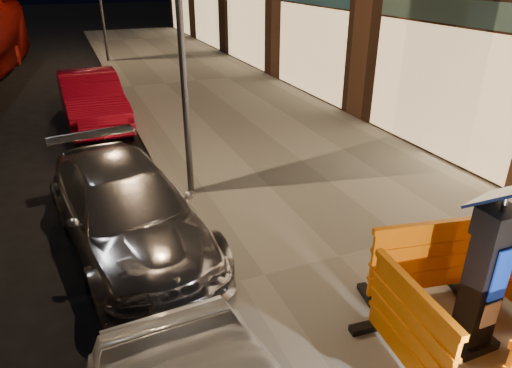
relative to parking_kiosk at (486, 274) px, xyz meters
name	(u,v)px	position (x,y,z in m)	size (l,w,h in m)	color
ground_plane	(230,292)	(-2.20, 2.11, -1.15)	(120.00, 120.00, 0.00)	black
sidewalk	(404,243)	(0.80, 2.11, -1.07)	(6.00, 60.00, 0.15)	gray
kerb	(230,288)	(-2.20, 2.11, -1.07)	(0.30, 60.00, 0.15)	slate
parking_kiosk	(486,274)	(0.00, 0.00, 0.00)	(0.63, 0.63, 1.99)	black
barrier_back	(420,260)	(0.00, 0.95, -0.44)	(1.43, 0.59, 1.11)	orange
barrier_kerbside	(409,329)	(-0.95, 0.00, -0.44)	(1.43, 0.59, 1.11)	orange
car_silver	(132,246)	(-3.30, 3.84, -1.15)	(1.90, 4.67, 1.36)	#A0A0A4
car_red	(96,124)	(-3.31, 10.82, -1.15)	(1.56, 4.46, 1.47)	#A6091F
street_lamp_mid	(181,32)	(-1.95, 5.11, 2.00)	(0.12, 0.12, 6.00)	#3F3F44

